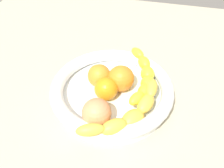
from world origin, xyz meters
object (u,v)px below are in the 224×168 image
(peach_blush, at_px, (97,113))
(banana_draped_left, at_px, (144,77))
(orange_mid_right, at_px, (99,76))
(fruit_bowl, at_px, (112,91))
(orange_front, at_px, (106,89))
(orange_mid_left, at_px, (121,78))
(banana_draped_right, at_px, (129,114))

(peach_blush, bearing_deg, banana_draped_left, -29.31)
(banana_draped_left, bearing_deg, orange_mid_right, 102.48)
(fruit_bowl, height_order, banana_draped_left, banana_draped_left)
(orange_front, relative_size, orange_mid_left, 0.86)
(orange_front, bearing_deg, orange_mid_right, 34.99)
(banana_draped_left, distance_m, banana_draped_right, 0.13)
(banana_draped_left, distance_m, orange_mid_right, 0.11)
(orange_mid_right, bearing_deg, orange_mid_left, -91.11)
(orange_mid_left, bearing_deg, orange_mid_right, 88.89)
(fruit_bowl, xyz_separation_m, orange_mid_right, (0.02, 0.04, 0.02))
(banana_draped_right, xyz_separation_m, orange_mid_left, (0.10, 0.04, 0.00))
(fruit_bowl, bearing_deg, orange_mid_left, -39.17)
(fruit_bowl, bearing_deg, peach_blush, 174.26)
(fruit_bowl, distance_m, orange_front, 0.03)
(orange_front, xyz_separation_m, orange_mid_left, (0.04, -0.03, 0.00))
(orange_mid_right, bearing_deg, orange_front, -145.01)
(orange_front, relative_size, peach_blush, 0.87)
(orange_mid_right, distance_m, peach_blush, 0.13)
(banana_draped_left, xyz_separation_m, peach_blush, (-0.15, 0.08, 0.00))
(banana_draped_left, bearing_deg, orange_mid_left, 115.19)
(banana_draped_left, height_order, orange_mid_right, orange_mid_right)
(banana_draped_left, distance_m, orange_front, 0.11)
(fruit_bowl, relative_size, peach_blush, 4.69)
(banana_draped_left, relative_size, banana_draped_right, 1.08)
(fruit_bowl, distance_m, orange_mid_left, 0.04)
(fruit_bowl, distance_m, peach_blush, 0.10)
(banana_draped_right, height_order, orange_front, orange_front)
(banana_draped_left, relative_size, orange_mid_left, 3.38)
(orange_front, distance_m, peach_blush, 0.08)
(orange_mid_right, bearing_deg, banana_draped_left, -77.52)
(banana_draped_left, height_order, banana_draped_right, same)
(orange_mid_left, distance_m, orange_mid_right, 0.06)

